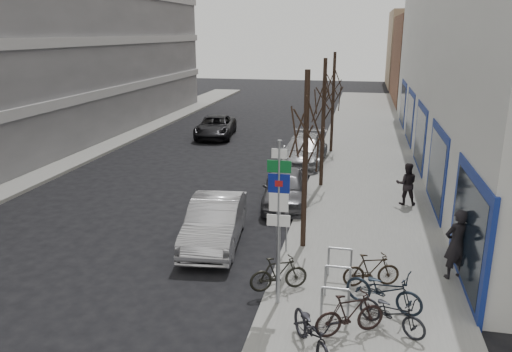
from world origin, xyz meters
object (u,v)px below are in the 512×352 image
at_px(bike_far_curb, 392,309).
at_px(pedestrian_far, 406,184).
at_px(tree_near, 306,119).
at_px(bike_far_inner, 371,270).
at_px(bike_mid_curb, 384,286).
at_px(lane_car, 216,127).
at_px(meter_front, 286,227).
at_px(parked_car_back, 304,151).
at_px(bike_near_left, 312,328).
at_px(meter_back, 319,147).
at_px(parked_car_mid, 285,188).
at_px(tree_far, 334,79).
at_px(parked_car_front, 215,222).
at_px(highway_sign_pole, 279,214).
at_px(pedestrian_near, 456,244).
at_px(tree_mid, 324,93).
at_px(bike_mid_inner, 279,273).
at_px(meter_mid, 307,177).
at_px(bike_near_right, 350,314).
at_px(bike_rack, 338,278).

height_order(bike_far_curb, pedestrian_far, pedestrian_far).
height_order(tree_near, bike_far_inner, tree_near).
height_order(bike_mid_curb, lane_car, lane_car).
height_order(meter_front, bike_far_curb, meter_front).
bearing_deg(parked_car_back, bike_near_left, -80.89).
bearing_deg(meter_back, parked_car_mid, -96.63).
height_order(meter_front, parked_car_back, parked_car_back).
bearing_deg(bike_mid_curb, tree_far, 29.20).
height_order(tree_near, tree_far, same).
bearing_deg(parked_car_front, pedestrian_far, 30.79).
bearing_deg(meter_front, highway_sign_pole, -85.25).
xyz_separation_m(parked_car_mid, pedestrian_far, (4.57, 0.62, 0.27)).
bearing_deg(bike_far_curb, pedestrian_far, 26.03).
height_order(meter_front, lane_car, meter_front).
bearing_deg(parked_car_back, meter_front, -84.26).
bearing_deg(parked_car_front, bike_far_curb, -44.28).
distance_m(tree_far, bike_mid_curb, 16.75).
bearing_deg(meter_front, bike_far_curb, -51.24).
distance_m(bike_near_left, pedestrian_near, 5.32).
relative_size(highway_sign_pole, tree_near, 0.76).
bearing_deg(bike_far_curb, tree_mid, 45.02).
relative_size(meter_back, lane_car, 0.26).
xyz_separation_m(highway_sign_pole, bike_far_curb, (2.65, -0.60, -1.81)).
xyz_separation_m(bike_mid_inner, parked_car_mid, (-0.92, 6.93, 0.08)).
relative_size(bike_far_curb, pedestrian_near, 0.84).
bearing_deg(bike_far_curb, meter_front, 70.77).
distance_m(bike_mid_curb, bike_far_curb, 0.89).
bearing_deg(tree_near, meter_mid, 95.14).
distance_m(bike_near_left, bike_near_right, 1.13).
distance_m(meter_back, parked_car_mid, 6.50).
height_order(parked_car_front, lane_car, parked_car_front).
relative_size(bike_near_right, parked_car_mid, 0.40).
height_order(parked_car_mid, lane_car, parked_car_mid).
relative_size(tree_far, bike_far_curb, 3.37).
bearing_deg(meter_back, lane_car, 141.91).
distance_m(bike_near_right, bike_mid_curb, 1.46).
relative_size(parked_car_mid, lane_car, 0.85).
bearing_deg(pedestrian_far, bike_far_curb, 81.19).
bearing_deg(bike_mid_inner, meter_front, -22.06).
distance_m(tree_far, parked_car_front, 13.79).
bearing_deg(parked_car_mid, highway_sign_pole, -88.81).
bearing_deg(bike_near_left, tree_near, 70.93).
xyz_separation_m(bike_rack, tree_mid, (-1.20, 9.40, 3.44)).
xyz_separation_m(meter_back, parked_car_back, (-0.75, -0.19, -0.18)).
bearing_deg(bike_mid_inner, meter_mid, -24.89).
xyz_separation_m(meter_mid, pedestrian_far, (3.82, -0.34, 0.06)).
distance_m(tree_far, bike_near_right, 17.89).
height_order(meter_back, bike_far_curb, meter_back).
bearing_deg(pedestrian_near, meter_back, -93.03).
xyz_separation_m(bike_mid_curb, lane_car, (-9.86, 19.31, -0.05)).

